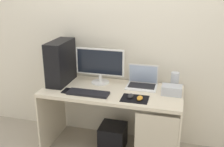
{
  "coord_description": "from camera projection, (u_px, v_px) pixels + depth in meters",
  "views": [
    {
      "loc": [
        0.66,
        -2.46,
        1.81
      ],
      "look_at": [
        0.0,
        0.0,
        0.91
      ],
      "focal_mm": 42.22,
      "sensor_mm": 36.0,
      "label": 1
    }
  ],
  "objects": [
    {
      "name": "speaker",
      "position": [
        175.0,
        81.0,
        2.76
      ],
      "size": [
        0.09,
        0.09,
        0.18
      ],
      "primitive_type": "cylinder",
      "color": "#B7BCC6",
      "rests_on": "desk"
    },
    {
      "name": "laptop",
      "position": [
        142.0,
        82.0,
        2.83
      ],
      "size": [
        0.32,
        0.24,
        0.24
      ],
      "color": "white",
      "rests_on": "desk"
    },
    {
      "name": "keyboard",
      "position": [
        88.0,
        93.0,
        2.64
      ],
      "size": [
        0.42,
        0.14,
        0.02
      ],
      "primitive_type": "cube",
      "color": "black",
      "rests_on": "desk"
    },
    {
      "name": "mouse_right",
      "position": [
        140.0,
        98.0,
        2.51
      ],
      "size": [
        0.06,
        0.1,
        0.03
      ],
      "primitive_type": "ellipsoid",
      "color": "orange",
      "rests_on": "mousepad"
    },
    {
      "name": "desk",
      "position": [
        113.0,
        103.0,
        2.79
      ],
      "size": [
        1.46,
        0.64,
        0.73
      ],
      "color": "beige",
      "rests_on": "ground_plane"
    },
    {
      "name": "subwoofer",
      "position": [
        113.0,
        137.0,
        2.99
      ],
      "size": [
        0.28,
        0.28,
        0.28
      ],
      "primitive_type": "cube",
      "color": "black",
      "rests_on": "ground_plane"
    },
    {
      "name": "mouse_left",
      "position": [
        131.0,
        96.0,
        2.55
      ],
      "size": [
        0.06,
        0.1,
        0.03
      ],
      "primitive_type": "ellipsoid",
      "color": "#232326",
      "rests_on": "mousepad"
    },
    {
      "name": "pc_tower",
      "position": [
        61.0,
        62.0,
        2.88
      ],
      "size": [
        0.18,
        0.43,
        0.47
      ],
      "primitive_type": "cube",
      "color": "black",
      "rests_on": "desk"
    },
    {
      "name": "mousepad",
      "position": [
        135.0,
        99.0,
        2.54
      ],
      "size": [
        0.26,
        0.2,
        0.0
      ],
      "primitive_type": "cube",
      "color": "black",
      "rests_on": "desk"
    },
    {
      "name": "wall_back",
      "position": [
        121.0,
        30.0,
        2.9
      ],
      "size": [
        4.0,
        0.05,
        2.6
      ],
      "color": "beige",
      "rests_on": "ground_plane"
    },
    {
      "name": "cell_phone",
      "position": [
        67.0,
        91.0,
        2.72
      ],
      "size": [
        0.07,
        0.13,
        0.01
      ],
      "primitive_type": "cube",
      "color": "black",
      "rests_on": "desk"
    },
    {
      "name": "projector",
      "position": [
        172.0,
        90.0,
        2.63
      ],
      "size": [
        0.2,
        0.14,
        0.09
      ],
      "primitive_type": "cube",
      "color": "#B7BCC6",
      "rests_on": "desk"
    },
    {
      "name": "monitor",
      "position": [
        100.0,
        65.0,
        2.87
      ],
      "size": [
        0.54,
        0.2,
        0.39
      ],
      "color": "white",
      "rests_on": "desk"
    }
  ]
}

